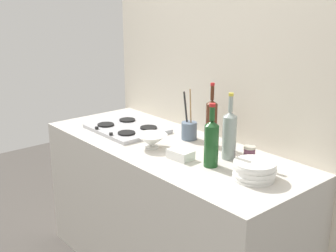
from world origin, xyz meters
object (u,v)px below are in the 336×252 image
(wine_bottle_mid_right, at_px, (229,134))
(utensil_crock, at_px, (189,130))
(mixing_bowl, at_px, (151,141))
(stovetop_hob, at_px, (127,128))
(condiment_jar_front, at_px, (249,153))
(wine_bottle_leftmost, at_px, (211,142))
(wine_bottle_mid_left, at_px, (211,122))
(plate_stack, at_px, (254,170))
(butter_dish, at_px, (181,154))

(wine_bottle_mid_right, xyz_separation_m, utensil_crock, (-0.39, 0.06, -0.08))
(mixing_bowl, bearing_deg, stovetop_hob, 166.82)
(condiment_jar_front, bearing_deg, utensil_crock, -179.56)
(stovetop_hob, relative_size, wine_bottle_leftmost, 1.43)
(wine_bottle_mid_left, xyz_separation_m, mixing_bowl, (-0.20, -0.29, -0.10))
(wine_bottle_leftmost, xyz_separation_m, wine_bottle_mid_left, (-0.23, 0.23, 0.02))
(wine_bottle_mid_left, bearing_deg, wine_bottle_mid_right, -19.87)
(mixing_bowl, height_order, utensil_crock, utensil_crock)
(wine_bottle_mid_left, bearing_deg, mixing_bowl, -124.30)
(plate_stack, relative_size, wine_bottle_leftmost, 0.63)
(butter_dish, bearing_deg, condiment_jar_front, 46.96)
(wine_bottle_mid_right, bearing_deg, butter_dish, -127.83)
(plate_stack, height_order, utensil_crock, utensil_crock)
(plate_stack, distance_m, utensil_crock, 0.68)
(stovetop_hob, distance_m, wine_bottle_leftmost, 0.82)
(utensil_crock, bearing_deg, wine_bottle_leftmost, -28.23)
(stovetop_hob, xyz_separation_m, utensil_crock, (0.40, 0.19, 0.05))
(wine_bottle_leftmost, distance_m, utensil_crock, 0.47)
(plate_stack, xyz_separation_m, mixing_bowl, (-0.68, -0.10, -0.00))
(stovetop_hob, relative_size, utensil_crock, 1.54)
(stovetop_hob, xyz_separation_m, wine_bottle_leftmost, (0.81, -0.03, 0.12))
(mixing_bowl, bearing_deg, butter_dish, 1.91)
(stovetop_hob, bearing_deg, mixing_bowl, -13.18)
(wine_bottle_leftmost, relative_size, mixing_bowl, 1.80)
(wine_bottle_mid_left, bearing_deg, plate_stack, -21.89)
(plate_stack, relative_size, wine_bottle_mid_right, 0.58)
(stovetop_hob, relative_size, wine_bottle_mid_right, 1.32)
(mixing_bowl, relative_size, condiment_jar_front, 2.36)
(mixing_bowl, bearing_deg, wine_bottle_mid_left, 55.70)
(plate_stack, bearing_deg, wine_bottle_mid_right, 156.59)
(stovetop_hob, relative_size, condiment_jar_front, 6.09)
(stovetop_hob, bearing_deg, wine_bottle_mid_left, 19.47)
(stovetop_hob, distance_m, plate_stack, 1.06)
(plate_stack, relative_size, wine_bottle_mid_left, 0.56)
(wine_bottle_mid_left, relative_size, utensil_crock, 1.21)
(condiment_jar_front, bearing_deg, wine_bottle_mid_left, 177.76)
(plate_stack, xyz_separation_m, wine_bottle_leftmost, (-0.25, -0.04, 0.09))
(plate_stack, height_order, wine_bottle_mid_left, wine_bottle_mid_left)
(wine_bottle_mid_right, xyz_separation_m, butter_dish, (-0.16, -0.21, -0.11))
(wine_bottle_mid_left, bearing_deg, condiment_jar_front, -2.24)
(stovetop_hob, height_order, wine_bottle_mid_left, wine_bottle_mid_left)
(plate_stack, bearing_deg, wine_bottle_mid_left, 158.11)
(wine_bottle_mid_left, height_order, wine_bottle_mid_right, wine_bottle_mid_left)
(wine_bottle_mid_left, height_order, butter_dish, wine_bottle_mid_left)
(stovetop_hob, xyz_separation_m, wine_bottle_mid_right, (0.79, 0.13, 0.13))
(stovetop_hob, bearing_deg, butter_dish, -7.34)
(wine_bottle_leftmost, relative_size, utensil_crock, 1.07)
(condiment_jar_front, bearing_deg, butter_dish, -133.04)
(utensil_crock, bearing_deg, condiment_jar_front, 0.44)
(plate_stack, height_order, butter_dish, plate_stack)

